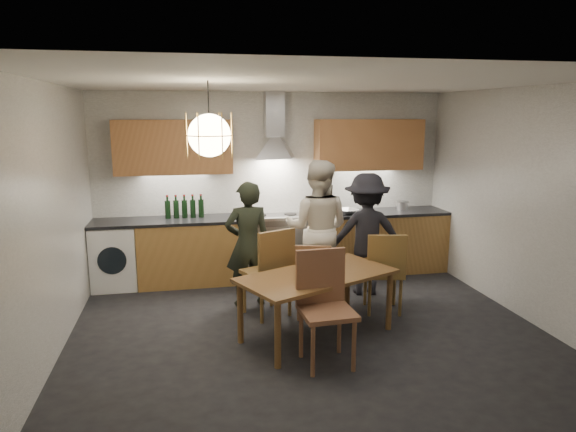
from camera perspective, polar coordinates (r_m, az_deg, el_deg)
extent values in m
plane|color=black|center=(5.63, 2.36, -12.80)|extent=(5.00, 5.00, 0.00)
cube|color=silver|center=(7.41, -1.68, 3.56)|extent=(5.00, 0.02, 2.60)
cube|color=silver|center=(3.17, 12.30, -7.38)|extent=(5.00, 0.02, 2.60)
cube|color=silver|center=(5.24, -25.10, -0.76)|extent=(0.02, 4.50, 2.60)
cube|color=silver|center=(6.31, 25.10, 1.12)|extent=(0.02, 4.50, 2.60)
cube|color=white|center=(5.15, 2.60, 14.64)|extent=(5.00, 4.50, 0.02)
cube|color=#B98847|center=(7.19, -10.53, -3.96)|extent=(1.45, 0.60, 0.86)
cube|color=#B98847|center=(7.68, 9.67, -2.94)|extent=(2.05, 0.60, 0.86)
cube|color=white|center=(7.25, -18.66, -4.27)|extent=(0.58, 0.58, 0.85)
cube|color=black|center=(7.09, -13.08, -0.54)|extent=(2.05, 0.62, 0.04)
cube|color=black|center=(7.58, 9.78, 0.36)|extent=(2.05, 0.62, 0.04)
cube|color=silver|center=(7.30, -1.24, -3.77)|extent=(0.90, 0.60, 0.80)
cube|color=black|center=(7.04, -0.83, -4.52)|extent=(0.78, 0.02, 0.42)
cube|color=slate|center=(7.20, -1.26, -0.39)|extent=(0.90, 0.60, 0.08)
cube|color=silver|center=(6.94, -0.88, -0.33)|extent=(0.90, 0.08, 0.04)
cube|color=#BE7F49|center=(7.08, -12.59, 7.49)|extent=(1.55, 0.35, 0.72)
cube|color=#BE7F49|center=(7.54, 8.97, 7.84)|extent=(1.55, 0.35, 0.72)
cube|color=silver|center=(7.22, -1.55, 11.23)|extent=(0.26, 0.22, 0.62)
cylinder|color=black|center=(4.90, -8.82, 11.77)|extent=(0.01, 0.01, 0.50)
sphere|color=#FFE0A5|center=(4.90, -8.73, 8.84)|extent=(0.40, 0.40, 0.40)
torus|color=gold|center=(4.90, -8.73, 8.84)|extent=(0.43, 0.43, 0.01)
cube|color=brown|center=(5.33, 3.28, -6.62)|extent=(1.80, 1.40, 0.04)
cylinder|color=brown|center=(4.79, -1.15, -13.09)|extent=(0.06, 0.06, 0.64)
cylinder|color=brown|center=(5.30, -5.33, -10.65)|extent=(0.06, 0.06, 0.64)
cylinder|color=brown|center=(5.69, 11.18, -9.25)|extent=(0.06, 0.06, 0.64)
cylinder|color=brown|center=(6.13, 6.61, -7.59)|extent=(0.06, 0.06, 0.64)
cube|color=brown|center=(5.94, -2.40, -6.31)|extent=(0.62, 0.62, 0.04)
cube|color=brown|center=(5.69, -1.25, -4.16)|extent=(0.45, 0.23, 0.51)
cylinder|color=brown|center=(6.27, -1.85, -7.87)|extent=(0.04, 0.04, 0.48)
cylinder|color=brown|center=(5.97, 0.18, -8.85)|extent=(0.04, 0.04, 0.48)
cylinder|color=brown|center=(6.08, -4.88, -8.52)|extent=(0.04, 0.04, 0.48)
cylinder|color=brown|center=(5.78, -2.94, -9.59)|extent=(0.04, 0.04, 0.48)
cube|color=brown|center=(5.93, 2.85, -7.14)|extent=(0.49, 0.49, 0.04)
cube|color=brown|center=(5.68, 2.81, -5.45)|extent=(0.39, 0.15, 0.44)
cylinder|color=brown|center=(6.15, 4.40, -8.66)|extent=(0.03, 0.03, 0.41)
cylinder|color=brown|center=(5.85, 4.37, -9.74)|extent=(0.03, 0.03, 0.41)
cylinder|color=brown|center=(6.16, 1.37, -8.60)|extent=(0.03, 0.03, 0.41)
cylinder|color=brown|center=(5.86, 1.18, -9.67)|extent=(0.03, 0.03, 0.41)
cube|color=brown|center=(6.16, 10.51, -6.19)|extent=(0.52, 0.52, 0.04)
cube|color=brown|center=(5.90, 10.94, -4.36)|extent=(0.44, 0.13, 0.48)
cylinder|color=brown|center=(6.43, 11.73, -7.77)|extent=(0.04, 0.04, 0.45)
cylinder|color=brown|center=(6.10, 12.37, -8.85)|extent=(0.04, 0.04, 0.45)
cylinder|color=brown|center=(6.37, 8.58, -7.84)|extent=(0.04, 0.04, 0.45)
cylinder|color=brown|center=(6.04, 9.05, -8.94)|extent=(0.04, 0.04, 0.45)
cube|color=brown|center=(4.80, 4.37, -10.62)|extent=(0.50, 0.50, 0.05)
cube|color=brown|center=(4.89, 3.62, -6.63)|extent=(0.48, 0.07, 0.52)
cylinder|color=brown|center=(4.68, 2.79, -14.75)|extent=(0.04, 0.04, 0.49)
cylinder|color=brown|center=(5.02, 1.47, -12.88)|extent=(0.04, 0.04, 0.49)
cylinder|color=brown|center=(4.80, 7.33, -14.15)|extent=(0.04, 0.04, 0.49)
cylinder|color=brown|center=(5.13, 5.72, -12.39)|extent=(0.04, 0.04, 0.49)
imported|color=black|center=(6.19, -4.49, -3.12)|extent=(0.58, 0.40, 1.52)
imported|color=beige|center=(6.51, 3.27, -1.40)|extent=(1.04, 0.94, 1.74)
imported|color=black|center=(6.65, 8.67, -2.00)|extent=(1.08, 0.70, 1.57)
imported|color=silver|center=(7.33, 6.60, 0.51)|extent=(0.37, 0.37, 0.07)
cylinder|color=silver|center=(7.77, 12.60, 1.12)|extent=(0.22, 0.22, 0.12)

